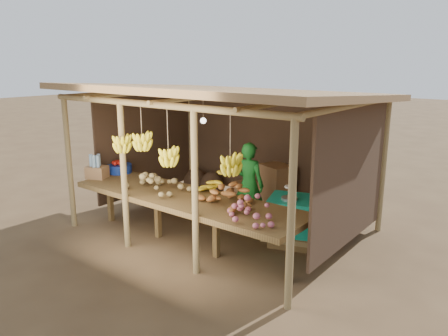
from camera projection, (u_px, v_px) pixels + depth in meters
The scene contains 13 objects.
ground at pixel (224, 228), 7.41m from camera, with size 60.00×60.00×0.00m, color brown.
stall_structure at pixel (223, 117), 6.88m from camera, with size 4.70×3.50×2.43m.
counter at pixel (185, 200), 6.51m from camera, with size 3.90×1.05×0.80m.
potato_heap at pixel (156, 179), 6.73m from camera, with size 0.93×0.56×0.36m, color olive, non-canonical shape.
sweet_potato_heap at pixel (227, 192), 6.10m from camera, with size 0.91×0.55×0.36m, color #A7632B, non-canonical shape.
onion_heap at pixel (251, 207), 5.46m from camera, with size 0.81×0.48×0.36m, color #B45768, non-canonical shape.
banana_pile at pixel (217, 182), 6.61m from camera, with size 0.55×0.33×0.35m, color yellow, non-canonical shape.
tomato_basin at pixel (120, 168), 7.86m from camera, with size 0.43×0.43×0.23m.
bottle_box at pixel (97, 169), 7.47m from camera, with size 0.40×0.37×0.42m.
vendor at pixel (249, 185), 7.34m from camera, with size 0.53×0.35×1.46m, color #197425.
tarp_crate at pixel (295, 220), 6.68m from camera, with size 0.98×0.91×0.96m.
carton_stack at pixel (267, 191), 8.19m from camera, with size 1.28×0.59×0.89m.
burlap_sacks at pixel (203, 183), 9.07m from camera, with size 0.96×0.50×0.68m.
Camera 1 is at (4.28, -5.48, 2.76)m, focal length 35.00 mm.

